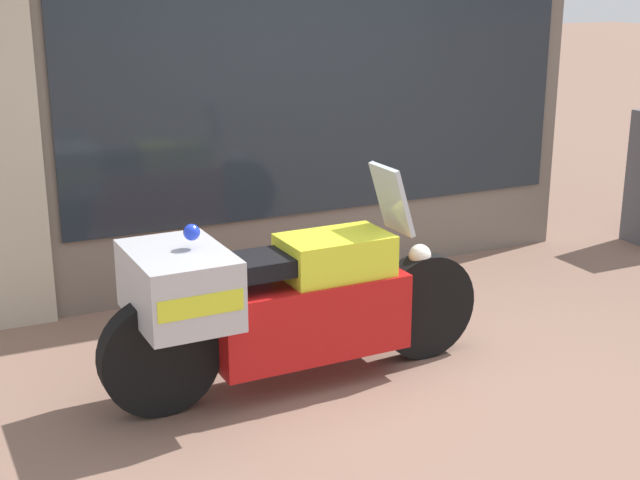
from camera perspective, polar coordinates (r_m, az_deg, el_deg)
The scene contains 4 objects.
ground_plane at distance 5.50m, azimuth 5.34°, elevation -8.39°, with size 60.00×60.00×0.00m, color #7A5B4C.
shop_building at distance 6.66m, azimuth -6.07°, elevation 10.74°, with size 5.14×0.55×3.27m.
window_display at distance 7.18m, azimuth -0.55°, elevation 1.49°, with size 3.87×0.30×1.79m.
paramedic_motorcycle at distance 5.08m, azimuth -2.90°, elevation -3.91°, with size 2.37×0.73×1.25m.
Camera 1 is at (-2.61, -4.24, 2.33)m, focal length 50.00 mm.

